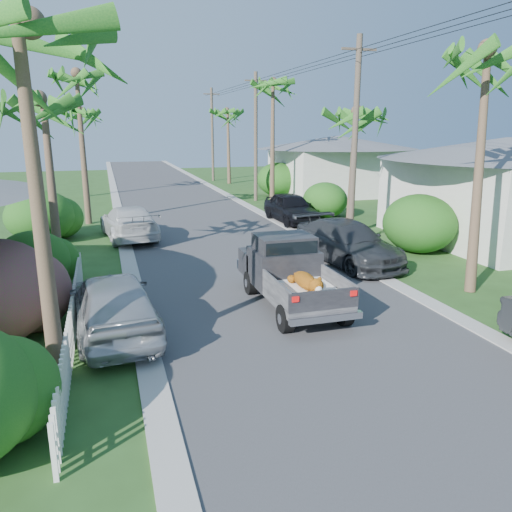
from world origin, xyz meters
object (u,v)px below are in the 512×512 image
object	(u,v)px
pickup_truck	(287,270)
parked_car_lf	(129,223)
palm_l_d	(78,111)
house_right_near	(504,193)
palm_l_a	(19,26)
utility_pole_d	(212,134)
parked_car_rm	(347,243)
palm_r_a	(492,51)
utility_pole_b	(355,142)
utility_pole_c	(256,137)
palm_r_d	(228,111)
palm_l_c	(76,75)
parked_car_rf	(291,208)
house_right_far	(336,167)
parked_car_ln	(113,304)
palm_l_b	(43,100)
palm_r_b	(355,112)
palm_r_c	(273,83)

from	to	relation	value
pickup_truck	parked_car_lf	distance (m)	11.50
palm_l_d	house_right_near	world-z (taller)	palm_l_d
palm_l_a	utility_pole_d	distance (m)	41.77
parked_car_rm	palm_l_a	world-z (taller)	palm_l_a
palm_r_a	utility_pole_b	distance (m)	7.58
palm_r_a	utility_pole_c	size ratio (longest dim) A/B	0.97
palm_l_d	palm_r_d	xyz separation A→B (m)	(13.00, 6.00, 0.29)
house_right_near	palm_l_c	bearing A→B (deg)	152.24
parked_car_rm	utility_pole_d	xyz separation A→B (m)	(1.56, 32.75, 3.79)
palm_r_a	parked_car_rm	bearing A→B (deg)	118.01
parked_car_lf	utility_pole_c	bearing A→B (deg)	-139.13
parked_car_rf	house_right_far	xyz separation A→B (m)	(8.00, 10.92, 1.30)
palm_l_a	palm_l_d	bearing A→B (deg)	90.55
parked_car_ln	palm_l_b	distance (m)	8.56
palm_l_d	utility_pole_d	xyz separation A→B (m)	(12.10, 9.00, -1.84)
palm_l_d	utility_pole_c	size ratio (longest dim) A/B	0.86
house_right_far	palm_l_a	bearing A→B (deg)	-125.42
palm_l_c	utility_pole_b	bearing A→B (deg)	-37.81
house_right_far	palm_l_d	bearing A→B (deg)	168.41
utility_pole_c	palm_r_b	bearing A→B (deg)	-85.60
utility_pole_c	parked_car_rm	bearing A→B (deg)	-95.02
house_right_far	utility_pole_d	xyz separation A→B (m)	(-7.40, 13.00, 2.48)
palm_r_c	palm_r_d	distance (m)	14.07
parked_car_rm	house_right_far	distance (m)	21.73
parked_car_lf	palm_r_b	xyz separation A→B (m)	(10.61, -2.32, 5.16)
parked_car_rm	house_right_far	bearing A→B (deg)	57.76
parked_car_rm	palm_r_d	bearing A→B (deg)	77.43
parked_car_lf	utility_pole_d	size ratio (longest dim) A/B	0.60
utility_pole_d	palm_l_a	bearing A→B (deg)	-106.44
pickup_truck	palm_r_a	xyz separation A→B (m)	(6.14, -0.60, 6.41)
parked_car_lf	house_right_near	size ratio (longest dim) A/B	0.60
utility_pole_c	utility_pole_d	size ratio (longest dim) A/B	1.00
house_right_near	parked_car_rm	bearing A→B (deg)	-168.94
parked_car_lf	palm_l_b	size ratio (longest dim) A/B	0.73
parked_car_lf	palm_r_a	world-z (taller)	palm_r_a
parked_car_rf	palm_l_d	size ratio (longest dim) A/B	0.63
palm_l_b	palm_l_d	bearing A→B (deg)	89.22
parked_car_ln	palm_r_c	distance (m)	24.44
palm_l_c	palm_r_d	world-z (taller)	palm_l_c
palm_l_d	palm_l_c	bearing A→B (deg)	-87.61
parked_car_ln	palm_l_d	world-z (taller)	palm_l_d
palm_l_a	parked_car_ln	bearing A→B (deg)	64.66
palm_l_c	palm_r_d	distance (m)	21.95
palm_l_b	palm_r_d	bearing A→B (deg)	64.59
parked_car_rm	parked_car_lf	world-z (taller)	parked_car_rm
pickup_truck	palm_l_c	world-z (taller)	palm_l_c
palm_l_a	palm_l_c	size ratio (longest dim) A/B	0.89
palm_l_b	palm_l_c	world-z (taller)	palm_l_c
parked_car_rf	palm_l_b	distance (m)	14.76
house_right_far	utility_pole_d	world-z (taller)	utility_pole_d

